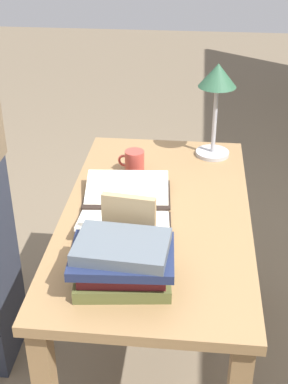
# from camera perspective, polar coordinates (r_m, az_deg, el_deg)

# --- Properties ---
(ground_plane) EXTENTS (12.00, 12.00, 0.00)m
(ground_plane) POSITION_cam_1_polar(r_m,az_deg,el_deg) (2.37, 1.10, -18.05)
(ground_plane) COLOR #70604C
(reading_desk) EXTENTS (1.21, 0.65, 0.77)m
(reading_desk) POSITION_cam_1_polar(r_m,az_deg,el_deg) (1.94, 1.29, -5.19)
(reading_desk) COLOR #937047
(reading_desk) RESTS_ON ground_plane
(open_book) EXTENTS (0.46, 0.35, 0.06)m
(open_book) POSITION_cam_1_polar(r_m,az_deg,el_deg) (1.86, -1.99, -1.61)
(open_book) COLOR black
(open_book) RESTS_ON reading_desk
(book_stack_tall) EXTENTS (0.23, 0.30, 0.15)m
(book_stack_tall) POSITION_cam_1_polar(r_m,az_deg,el_deg) (1.51, -2.33, -7.50)
(book_stack_tall) COLOR brown
(book_stack_tall) RESTS_ON reading_desk
(book_standing_upright) EXTENTS (0.04, 0.16, 0.21)m
(book_standing_upright) POSITION_cam_1_polar(r_m,az_deg,el_deg) (1.61, -1.62, -3.61)
(book_standing_upright) COLOR tan
(book_standing_upright) RESTS_ON reading_desk
(reading_lamp) EXTENTS (0.15, 0.15, 0.39)m
(reading_lamp) POSITION_cam_1_polar(r_m,az_deg,el_deg) (2.18, 7.80, 11.03)
(reading_lamp) COLOR #ADADB2
(reading_lamp) RESTS_ON reading_desk
(coffee_mug) EXTENTS (0.08, 0.11, 0.09)m
(coffee_mug) POSITION_cam_1_polar(r_m,az_deg,el_deg) (2.11, -1.06, 3.22)
(coffee_mug) COLOR #B74238
(coffee_mug) RESTS_ON reading_desk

